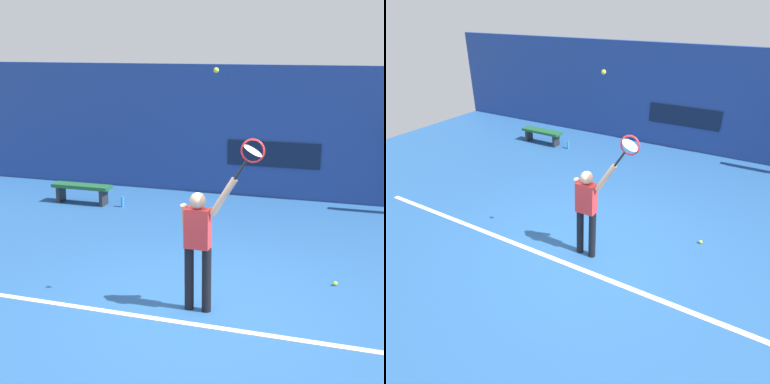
{
  "view_description": "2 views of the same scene",
  "coord_description": "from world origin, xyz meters",
  "views": [
    {
      "loc": [
        2.13,
        -6.97,
        3.59
      ],
      "look_at": [
        -0.3,
        0.74,
        1.47
      ],
      "focal_mm": 52.99,
      "sensor_mm": 36.0,
      "label": 1
    },
    {
      "loc": [
        2.56,
        -4.64,
        4.13
      ],
      "look_at": [
        -0.17,
        -0.01,
        1.23
      ],
      "focal_mm": 32.79,
      "sensor_mm": 36.0,
      "label": 2
    }
  ],
  "objects": [
    {
      "name": "tennis_player",
      "position": [
        0.04,
        -0.05,
        1.01
      ],
      "size": [
        0.78,
        0.31,
        1.93
      ],
      "color": "black",
      "rests_on": "ground_plane"
    },
    {
      "name": "water_bottle",
      "position": [
        -3.1,
        4.35,
        0.12
      ],
      "size": [
        0.07,
        0.07,
        0.24
      ],
      "primitive_type": "cylinder",
      "color": "#338CD8",
      "rests_on": "ground_plane"
    },
    {
      "name": "tennis_ball",
      "position": [
        0.24,
        0.02,
        3.27
      ],
      "size": [
        0.07,
        0.07,
        0.07
      ],
      "primitive_type": "sphere",
      "color": "#CCE033"
    },
    {
      "name": "spare_ball",
      "position": [
        1.81,
        1.36,
        0.03
      ],
      "size": [
        0.07,
        0.07,
        0.07
      ],
      "primitive_type": "sphere",
      "color": "#CCE033",
      "rests_on": "ground_plane"
    },
    {
      "name": "back_wall",
      "position": [
        0.0,
        6.26,
        1.57
      ],
      "size": [
        18.0,
        0.2,
        3.13
      ],
      "primitive_type": "cube",
      "color": "navy",
      "rests_on": "ground_plane"
    },
    {
      "name": "court_bench",
      "position": [
        -4.12,
        4.35,
        0.34
      ],
      "size": [
        1.4,
        0.36,
        0.45
      ],
      "color": "#1E592D",
      "rests_on": "ground_plane"
    },
    {
      "name": "sponsor_banner_center",
      "position": [
        0.0,
        6.14,
        1.06
      ],
      "size": [
        2.2,
        0.03,
        0.6
      ],
      "primitive_type": "cube",
      "color": "#0C1933"
    },
    {
      "name": "ground_plane",
      "position": [
        0.0,
        0.0,
        0.0
      ],
      "size": [
        18.0,
        18.0,
        0.0
      ],
      "primitive_type": "plane",
      "color": "#23518C"
    },
    {
      "name": "court_baseline",
      "position": [
        0.0,
        -0.5,
        0.01
      ],
      "size": [
        10.0,
        0.1,
        0.01
      ],
      "primitive_type": "cube",
      "color": "white",
      "rests_on": "ground_plane"
    },
    {
      "name": "tennis_racket",
      "position": [
        0.73,
        -0.06,
        2.26
      ],
      "size": [
        0.46,
        0.27,
        0.61
      ],
      "color": "black"
    }
  ]
}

